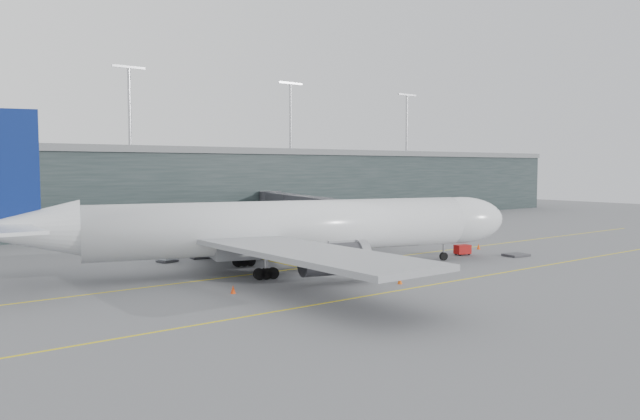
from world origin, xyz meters
TOP-DOWN VIEW (x-y plane):
  - ground at (0.00, 0.00)m, footprint 320.00×320.00m
  - taxiline_a at (0.00, -4.00)m, footprint 160.00×0.25m
  - taxiline_b at (0.00, -20.00)m, footprint 160.00×0.25m
  - taxiline_lead_main at (5.00, 20.00)m, footprint 0.25×60.00m
  - terminal at (-0.00, 58.00)m, footprint 240.00×36.00m
  - main_aircraft at (2.24, -4.16)m, footprint 59.72×54.91m
  - jet_bridge at (24.12, 24.02)m, footprint 13.42×44.54m
  - gse_cart at (27.85, -8.41)m, footprint 2.22×1.68m
  - baggage_dolly at (32.48, -13.37)m, footprint 3.24×2.75m
  - uld_a at (-5.35, 9.61)m, footprint 2.55×2.24m
  - uld_b at (-2.93, 12.44)m, footprint 2.02×1.62m
  - uld_c at (-0.90, 9.84)m, footprint 2.34×1.98m
  - cone_nose at (34.19, -6.07)m, footprint 0.50×0.50m
  - cone_wing_stbd at (6.93, -17.76)m, footprint 0.48×0.48m
  - cone_wing_port at (7.40, 12.44)m, footprint 0.39×0.39m
  - cone_tail at (-8.46, -11.72)m, footprint 0.49×0.49m

SIDE VIEW (x-z plane):
  - ground at x=0.00m, z-range 0.00..0.00m
  - taxiline_a at x=0.00m, z-range 0.00..0.02m
  - taxiline_b at x=0.00m, z-range 0.00..0.02m
  - taxiline_lead_main at x=5.00m, z-range 0.00..0.02m
  - baggage_dolly at x=32.48m, z-range 0.03..0.32m
  - cone_wing_port at x=7.40m, z-range 0.00..0.62m
  - cone_wing_stbd at x=6.93m, z-range 0.00..0.77m
  - cone_tail at x=-8.46m, z-range 0.00..0.78m
  - cone_nose at x=34.19m, z-range 0.00..0.80m
  - gse_cart at x=27.85m, z-range 0.08..1.43m
  - uld_b at x=-2.93m, z-range 0.05..1.87m
  - uld_c at x=-0.90m, z-range 0.05..1.99m
  - uld_a at x=-5.35m, z-range 0.05..2.03m
  - main_aircraft at x=2.24m, z-range -3.74..13.31m
  - jet_bridge at x=24.12m, z-range 1.71..8.57m
  - terminal at x=0.00m, z-range -6.88..22.12m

